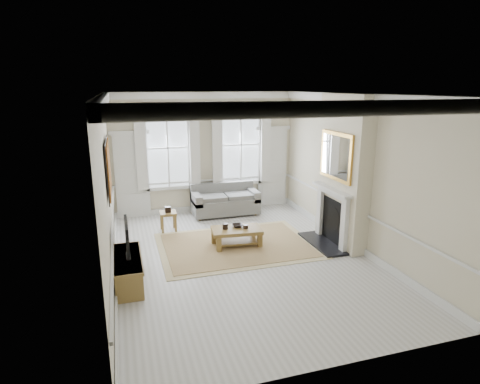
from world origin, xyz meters
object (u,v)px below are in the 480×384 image
object	(u,v)px
sofa	(225,201)
tv_stand	(128,270)
side_table	(168,216)
coffee_table	(237,232)

from	to	relation	value
sofa	tv_stand	xyz separation A→B (m)	(-2.78, -3.55, -0.10)
sofa	tv_stand	world-z (taller)	sofa
side_table	coffee_table	distance (m)	1.99
coffee_table	tv_stand	world-z (taller)	tv_stand
sofa	coffee_table	size ratio (longest dim) A/B	1.58
side_table	coffee_table	world-z (taller)	side_table
coffee_table	tv_stand	bearing A→B (deg)	-149.01
sofa	coffee_table	xyz separation A→B (m)	(-0.36, -2.41, -0.02)
tv_stand	coffee_table	bearing A→B (deg)	25.28
sofa	side_table	xyz separation A→B (m)	(-1.72, -0.95, 0.03)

